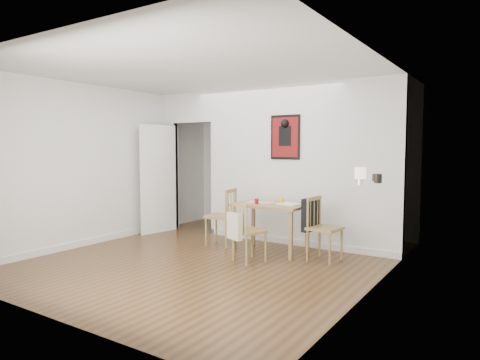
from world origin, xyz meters
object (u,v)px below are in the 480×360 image
Objects in this scene: chair_right at (323,228)px; ceramic_jar_a at (378,178)px; dining_table at (271,210)px; fireplace at (374,228)px; bookshelf at (232,184)px; orange_fruit at (282,201)px; chair_left at (221,217)px; chair_front at (249,231)px; red_glass at (257,201)px; mantel_lamp at (360,174)px; notebook at (289,204)px; ceramic_jar_b at (375,178)px.

ceramic_jar_a is at bearing -25.78° from chair_right.
fireplace is at bearing -16.68° from dining_table.
bookshelf is 19.28× the size of orange_fruit.
chair_front is (0.91, -0.61, -0.04)m from chair_left.
bookshelf reaches higher than chair_right.
ceramic_jar_a is at bearing -10.42° from red_glass.
bookshelf is 1.35× the size of fireplace.
ceramic_jar_a reaches higher than chair_front.
bookshelf is at bearing 144.32° from mantel_lamp.
dining_table is 12.31× the size of orange_fruit.
fireplace reaches higher than chair_right.
notebook is (0.15, -0.05, -0.04)m from orange_fruit.
mantel_lamp reaches higher than chair_right.
red_glass is at bearing 177.70° from ceramic_jar_b.
dining_table is at bearing 173.17° from ceramic_jar_b.
chair_front reaches higher than notebook.
chair_left is at bearing -172.73° from notebook.
chair_right is 1.08× the size of chair_front.
orange_fruit is (0.12, 0.14, 0.13)m from dining_table.
bookshelf is 8.41× the size of mantel_lamp.
ceramic_jar_a is (3.52, -2.07, 0.38)m from bookshelf.
chair_left is 2.63m from fireplace.
chair_left is 10.64× the size of orange_fruit.
notebook is 1.62m from ceramic_jar_a.
orange_fruit is 0.97× the size of ceramic_jar_b.
chair_left reaches higher than orange_fruit.
bookshelf is at bearing 142.73° from orange_fruit.
red_glass is (0.71, -0.06, 0.31)m from chair_left.
chair_right is at bearing 154.22° from ceramic_jar_a.
red_glass is 0.40× the size of mantel_lamp.
chair_front is 9.52× the size of orange_fruit.
notebook is 1.75m from mantel_lamp.
ceramic_jar_a is at bearing -15.29° from dining_table.
mantel_lamp is at bearing -101.60° from fireplace.
notebook is at bearing 144.97° from mantel_lamp.
dining_table is at bearing 151.94° from mantel_lamp.
chair_left reaches higher than chair_front.
ceramic_jar_b reaches higher than red_glass.
ceramic_jar_a reaches higher than dining_table.
orange_fruit is at bearing 11.20° from chair_left.
mantel_lamp is (1.81, -0.75, 0.51)m from red_glass.
ceramic_jar_b is (1.49, -0.33, 0.43)m from orange_fruit.
ceramic_jar_a reaches higher than chair_left.
bookshelf reaches higher than orange_fruit.
orange_fruit is 0.26× the size of notebook.
fireplace reaches higher than orange_fruit.
bookshelf reaches higher than chair_front.
chair_front is 1.88m from ceramic_jar_a.
chair_front reaches higher than orange_fruit.
chair_front is (0.02, -0.67, -0.22)m from dining_table.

